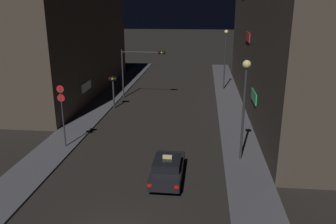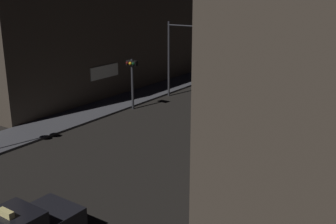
{
  "view_description": "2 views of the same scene",
  "coord_description": "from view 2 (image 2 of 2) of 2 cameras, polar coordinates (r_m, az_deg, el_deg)",
  "views": [
    {
      "loc": [
        3.9,
        -12.26,
        10.14
      ],
      "look_at": [
        1.17,
        13.76,
        1.98
      ],
      "focal_mm": 36.24,
      "sensor_mm": 36.0,
      "label": 1
    },
    {
      "loc": [
        11.82,
        0.13,
        7.79
      ],
      "look_at": [
        2.04,
        14.41,
        2.6
      ],
      "focal_mm": 44.01,
      "sensor_mm": 36.0,
      "label": 2
    }
  ],
  "objects": [
    {
      "name": "sidewalk_right",
      "position": [
        25.19,
        21.4,
        -2.35
      ],
      "size": [
        2.84,
        51.19,
        0.13
      ],
      "primitive_type": "cube",
      "color": "#424247",
      "rests_on": "ground_plane"
    },
    {
      "name": "sidewalk_left",
      "position": [
        30.99,
        -4.03,
        2.22
      ],
      "size": [
        2.84,
        51.19,
        0.13
      ],
      "primitive_type": "cube",
      "color": "#424247",
      "rests_on": "ground_plane"
    },
    {
      "name": "building_facade_left",
      "position": [
        36.85,
        -9.68,
        13.49
      ],
      "size": [
        10.8,
        26.18,
        11.74
      ],
      "color": "#473D33",
      "rests_on": "ground_plane"
    },
    {
      "name": "street_lamp_near_block",
      "position": [
        11.04,
        5.14,
        1.82
      ],
      "size": [
        0.55,
        0.55,
        6.8
      ],
      "color": "#2D2D33",
      "rests_on": "sidewalk_right"
    },
    {
      "name": "traffic_light_overhead",
      "position": [
        29.44,
        3.16,
        9.34
      ],
      "size": [
        4.98,
        0.42,
        5.54
      ],
      "color": "#2D2D33",
      "rests_on": "ground_plane"
    },
    {
      "name": "traffic_light_left_kerb",
      "position": [
        27.31,
        -5.02,
        5.35
      ],
      "size": [
        0.8,
        0.42,
        3.38
      ],
      "color": "#2D2D33",
      "rests_on": "ground_plane"
    }
  ]
}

